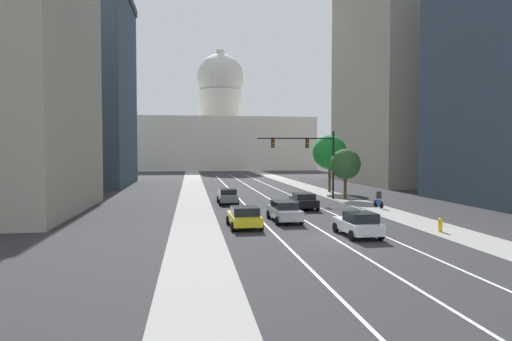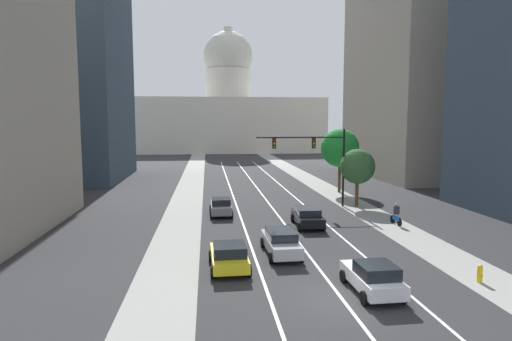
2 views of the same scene
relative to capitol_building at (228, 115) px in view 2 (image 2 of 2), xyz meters
The scene contains 19 objects.
ground_plane 65.02m from the capitol_building, 90.00° to the right, with size 400.00×400.00×0.00m, color #2B2B2D.
sidewalk_left 70.44m from the capitol_building, 96.73° to the right, with size 3.30×130.00×0.01m, color gray.
sidewalk_right 70.44m from the capitol_building, 83.27° to the right, with size 3.30×130.00×0.01m, color gray.
lane_stripe_left 79.94m from the capitol_building, 92.36° to the right, with size 0.16×90.00×0.01m, color white.
lane_stripe_center 79.87m from the capitol_building, 90.00° to the right, with size 0.16×90.00×0.01m, color white.
lane_stripe_right 79.94m from the capitol_building, 87.64° to the right, with size 0.16×90.00×0.01m, color white.
office_tower_far_left 64.43m from the capitol_building, 113.10° to the right, with size 15.53×20.68×29.40m.
office_tower_far_right 66.57m from the capitol_building, 65.89° to the right, with size 19.25×25.78×34.76m.
capitol_building is the anchor object (origin of this frame).
car_yellow 100.29m from the capitol_building, 92.80° to the right, with size 2.19×4.20×1.48m.
car_silver 97.83m from the capitol_building, 90.96° to the right, with size 2.05×4.77×1.52m.
car_black 90.86m from the capitol_building, 88.97° to the right, with size 2.18×4.64×1.43m.
car_gray 86.33m from the capitol_building, 93.26° to the right, with size 1.96×4.02×1.52m.
car_white 104.25m from the capitol_building, 89.10° to the right, with size 2.09×4.11×1.53m.
traffic_signal_mast 83.09m from the capitol_building, 87.05° to the right, with size 8.42×0.39×7.37m.
fire_hydrant 103.80m from the capitol_building, 85.86° to the right, with size 0.26×0.35×0.91m.
cyclist 91.66m from the capitol_building, 84.59° to the right, with size 0.38×1.70×1.72m.
street_tree_far_right 75.34m from the capitol_building, 83.13° to the right, with size 4.34×4.34×7.25m.
street_tree_near_right 83.67m from the capitol_building, 84.42° to the right, with size 3.31×3.31×5.48m.
Camera 2 is at (-5.99, -18.57, 7.96)m, focal length 30.68 mm.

